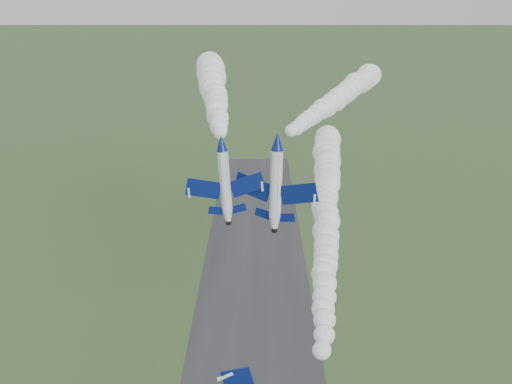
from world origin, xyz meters
TOP-DOWN VIEW (x-y plane):
  - runway at (0.00, 30.00)m, footprint 24.00×260.00m
  - smoke_trail_jet_lead at (10.78, 30.90)m, footprint 9.04×71.83m
  - jet_pair_left at (-3.99, 23.43)m, footprint 10.49×12.52m
  - smoke_trail_jet_pair_left at (-7.00, 52.22)m, footprint 10.69×52.80m
  - jet_pair_right at (3.16, 23.34)m, footprint 11.67×13.40m
  - smoke_trail_jet_pair_right at (15.08, 52.17)m, footprint 24.46×52.73m

SIDE VIEW (x-z plane):
  - runway at x=0.00m, z-range 0.00..0.04m
  - smoke_trail_jet_lead at x=10.78m, z-range 28.37..33.42m
  - jet_pair_left at x=-3.99m, z-range 40.85..43.96m
  - jet_pair_right at x=3.16m, z-range 40.93..44.37m
  - smoke_trail_jet_pair_right at x=15.08m, z-range 40.80..45.58m
  - smoke_trail_jet_pair_left at x=-7.00m, z-range 41.21..46.93m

